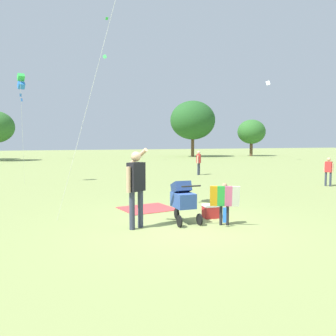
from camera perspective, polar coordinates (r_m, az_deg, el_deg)
The scene contains 11 objects.
ground_plane at distance 8.35m, azimuth 2.31°, elevation -9.47°, with size 120.00×120.00×0.00m, color #849351.
treeline_distant at distance 37.64m, azimuth -13.15°, elevation 7.17°, with size 39.12×5.75×6.40m.
child_with_butterfly_kite at distance 8.43m, azimuth 9.13°, elevation -5.10°, with size 0.69×0.49×1.01m.
person_adult_flyer at distance 8.03m, azimuth -5.22°, elevation -2.34°, with size 0.55×0.70×1.84m.
stroller at distance 8.63m, azimuth 2.43°, elevation -4.88°, with size 0.57×1.09×1.03m.
kite_orange_delta at distance 17.42m, azimuth -22.70°, elevation 12.74°, with size 0.37×2.01×4.97m.
distant_kites_cluster at distance 34.31m, azimuth -10.32°, elevation 22.04°, with size 30.84×9.54×10.47m.
person_red_shirt at distance 20.12m, azimuth 5.00°, elevation 1.19°, with size 0.33×0.36×1.38m.
person_sitting_far at distance 16.74m, azimuth 24.55°, elevation -0.20°, with size 0.29×0.34×1.25m.
picnic_blanket at distance 10.41m, azimuth -3.38°, elevation -6.58°, with size 1.46×1.30×0.02m, color #CC3D3D.
cooler_box at distance 9.29m, azimuth 7.11°, elevation -6.93°, with size 0.45×0.33×0.35m.
Camera 1 is at (-2.79, -7.60, 2.05)m, focal length 37.63 mm.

